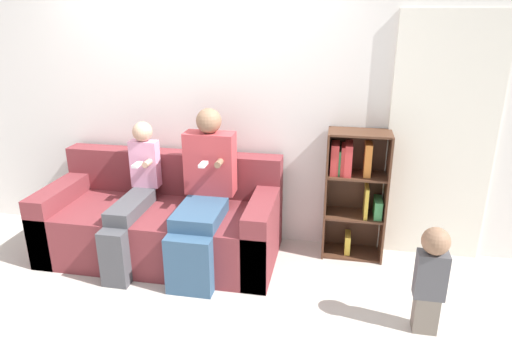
{
  "coord_description": "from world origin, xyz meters",
  "views": [
    {
      "loc": [
        1.22,
        -2.83,
        2.05
      ],
      "look_at": [
        0.57,
        0.59,
        0.81
      ],
      "focal_mm": 32.0,
      "sensor_mm": 36.0,
      "label": 1
    }
  ],
  "objects_px": {
    "child_seated": "(132,198)",
    "adult_seated": "(204,191)",
    "bookshelf": "(354,186)",
    "couch": "(163,223)",
    "toddler_standing": "(431,275)"
  },
  "relations": [
    {
      "from": "couch",
      "to": "adult_seated",
      "type": "height_order",
      "value": "adult_seated"
    },
    {
      "from": "couch",
      "to": "adult_seated",
      "type": "relative_size",
      "value": 1.53
    },
    {
      "from": "child_seated",
      "to": "adult_seated",
      "type": "bearing_deg",
      "value": 4.41
    },
    {
      "from": "couch",
      "to": "bookshelf",
      "type": "relative_size",
      "value": 1.78
    },
    {
      "from": "toddler_standing",
      "to": "adult_seated",
      "type": "bearing_deg",
      "value": 162.01
    },
    {
      "from": "toddler_standing",
      "to": "bookshelf",
      "type": "height_order",
      "value": "bookshelf"
    },
    {
      "from": "adult_seated",
      "to": "child_seated",
      "type": "distance_m",
      "value": 0.61
    },
    {
      "from": "child_seated",
      "to": "toddler_standing",
      "type": "height_order",
      "value": "child_seated"
    },
    {
      "from": "couch",
      "to": "child_seated",
      "type": "relative_size",
      "value": 1.73
    },
    {
      "from": "couch",
      "to": "adult_seated",
      "type": "distance_m",
      "value": 0.57
    },
    {
      "from": "bookshelf",
      "to": "toddler_standing",
      "type": "bearing_deg",
      "value": -63.29
    },
    {
      "from": "bookshelf",
      "to": "child_seated",
      "type": "bearing_deg",
      "value": -165.22
    },
    {
      "from": "child_seated",
      "to": "bookshelf",
      "type": "height_order",
      "value": "child_seated"
    },
    {
      "from": "couch",
      "to": "adult_seated",
      "type": "bearing_deg",
      "value": -14.31
    },
    {
      "from": "child_seated",
      "to": "toddler_standing",
      "type": "bearing_deg",
      "value": -12.36
    }
  ]
}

